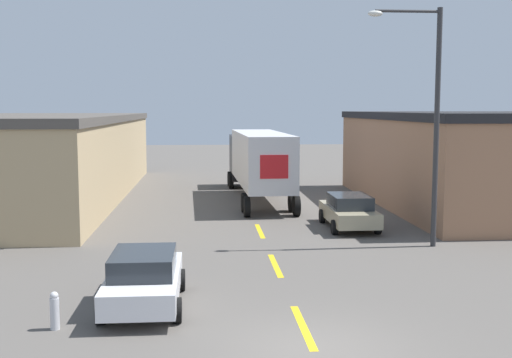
{
  "coord_description": "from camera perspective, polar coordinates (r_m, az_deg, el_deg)",
  "views": [
    {
      "loc": [
        -2.35,
        -13.43,
        5.27
      ],
      "look_at": [
        -0.15,
        13.93,
        2.24
      ],
      "focal_mm": 45.0,
      "sensor_mm": 36.0,
      "label": 1
    }
  ],
  "objects": [
    {
      "name": "ground_plane",
      "position": [
        14.61,
        5.13,
        -14.87
      ],
      "size": [
        160.0,
        160.0,
        0.0
      ],
      "primitive_type": "plane",
      "color": "#56514C"
    },
    {
      "name": "road_centerline",
      "position": [
        21.81,
        1.73,
        -7.68
      ],
      "size": [
        0.2,
        15.44,
        0.01
      ],
      "color": "gold",
      "rests_on": "ground_plane"
    },
    {
      "name": "fire_hydrant",
      "position": [
        16.36,
        -17.46,
        -11.1
      ],
      "size": [
        0.22,
        0.22,
        0.93
      ],
      "color": "silver",
      "rests_on": "ground_plane"
    },
    {
      "name": "warehouse_left",
      "position": [
        40.23,
        -19.57,
        1.91
      ],
      "size": [
        11.46,
        28.69,
        4.89
      ],
      "color": "tan",
      "rests_on": "ground_plane"
    },
    {
      "name": "warehouse_right",
      "position": [
        37.46,
        20.44,
        1.72
      ],
      "size": [
        12.97,
        18.91,
        5.07
      ],
      "color": "#9E7051",
      "rests_on": "ground_plane"
    },
    {
      "name": "street_lamp",
      "position": [
        25.03,
        15.13,
        5.87
      ],
      "size": [
        2.82,
        0.32,
        8.98
      ],
      "color": "#2D2D30",
      "rests_on": "ground_plane"
    },
    {
      "name": "parked_car_right_mid",
      "position": [
        28.59,
        8.27,
        -2.81
      ],
      "size": [
        2.07,
        4.56,
        1.5
      ],
      "color": "tan",
      "rests_on": "ground_plane"
    },
    {
      "name": "semi_truck",
      "position": [
        37.41,
        0.14,
        1.83
      ],
      "size": [
        3.09,
        14.57,
        3.93
      ],
      "rotation": [
        0.0,
        0.0,
        0.03
      ],
      "color": "black",
      "rests_on": "ground_plane"
    },
    {
      "name": "parked_car_left_near",
      "position": [
        17.52,
        -9.92,
        -8.65
      ],
      "size": [
        2.07,
        4.56,
        1.5
      ],
      "color": "silver",
      "rests_on": "ground_plane"
    }
  ]
}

